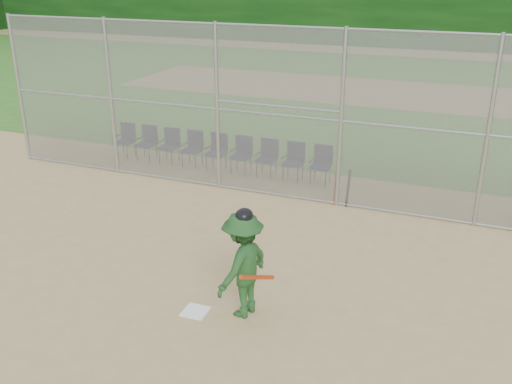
% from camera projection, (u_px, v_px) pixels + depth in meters
% --- Properties ---
extents(ground, '(100.00, 100.00, 0.00)m').
position_uv_depth(ground, '(198.00, 308.00, 9.23)').
color(ground, tan).
rests_on(ground, ground).
extents(grass_strip, '(100.00, 100.00, 0.00)m').
position_uv_depth(grass_strip, '(390.00, 93.00, 24.73)').
color(grass_strip, '#2F681F').
rests_on(grass_strip, ground).
extents(dirt_patch_far, '(24.00, 24.00, 0.00)m').
position_uv_depth(dirt_patch_far, '(390.00, 93.00, 24.73)').
color(dirt_patch_far, tan).
rests_on(dirt_patch_far, ground).
extents(backstop_fence, '(16.09, 0.09, 4.00)m').
position_uv_depth(backstop_fence, '(298.00, 114.00, 12.77)').
color(backstop_fence, gray).
rests_on(backstop_fence, ground).
extents(home_plate, '(0.41, 0.41, 0.02)m').
position_uv_depth(home_plate, '(195.00, 311.00, 9.12)').
color(home_plate, white).
rests_on(home_plate, ground).
extents(batter_at_plate, '(0.98, 1.41, 1.82)m').
position_uv_depth(batter_at_plate, '(243.00, 264.00, 8.78)').
color(batter_at_plate, '#1C481E').
rests_on(batter_at_plate, ground).
extents(spare_bats, '(0.36, 0.26, 0.84)m').
position_uv_depth(spare_bats, '(342.00, 187.00, 13.09)').
color(spare_bats, '#D84C14').
rests_on(spare_bats, ground).
extents(chair_0, '(0.54, 0.52, 0.96)m').
position_uv_depth(chair_0, '(124.00, 141.00, 16.34)').
color(chair_0, '#10103B').
rests_on(chair_0, ground).
extents(chair_1, '(0.54, 0.52, 0.96)m').
position_uv_depth(chair_1, '(146.00, 144.00, 16.09)').
color(chair_1, '#10103B').
rests_on(chair_1, ground).
extents(chair_2, '(0.54, 0.52, 0.96)m').
position_uv_depth(chair_2, '(169.00, 146.00, 15.83)').
color(chair_2, '#10103B').
rests_on(chair_2, ground).
extents(chair_3, '(0.54, 0.52, 0.96)m').
position_uv_depth(chair_3, '(192.00, 149.00, 15.58)').
color(chair_3, '#10103B').
rests_on(chair_3, ground).
extents(chair_4, '(0.54, 0.52, 0.96)m').
position_uv_depth(chair_4, '(216.00, 152.00, 15.32)').
color(chair_4, '#10103B').
rests_on(chair_4, ground).
extents(chair_5, '(0.54, 0.52, 0.96)m').
position_uv_depth(chair_5, '(241.00, 156.00, 15.07)').
color(chair_5, '#10103B').
rests_on(chair_5, ground).
extents(chair_6, '(0.54, 0.52, 0.96)m').
position_uv_depth(chair_6, '(266.00, 159.00, 14.82)').
color(chair_6, '#10103B').
rests_on(chair_6, ground).
extents(chair_7, '(0.54, 0.52, 0.96)m').
position_uv_depth(chair_7, '(293.00, 162.00, 14.56)').
color(chair_7, '#10103B').
rests_on(chair_7, ground).
extents(chair_8, '(0.54, 0.52, 0.96)m').
position_uv_depth(chair_8, '(321.00, 166.00, 14.31)').
color(chair_8, '#10103B').
rests_on(chair_8, ground).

